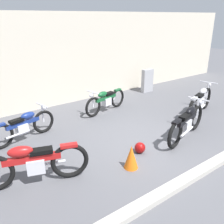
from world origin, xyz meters
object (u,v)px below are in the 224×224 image
at_px(helmet, 140,148).
at_px(motorcycle_silver, 201,101).
at_px(motorcycle_red, 32,163).
at_px(motorcycle_blue, 24,126).
at_px(motorcycle_green, 106,100).
at_px(stone_marker, 147,81).
at_px(traffic_cone, 131,157).
at_px(motorcycle_black, 187,122).

xyz_separation_m(helmet, motorcycle_silver, (3.41, 0.69, 0.35)).
bearing_deg(motorcycle_red, motorcycle_blue, -84.20).
bearing_deg(motorcycle_green, motorcycle_blue, -4.09).
relative_size(motorcycle_red, motorcycle_green, 1.11).
bearing_deg(stone_marker, helmet, -135.86).
bearing_deg(motorcycle_green, traffic_cone, 52.09).
bearing_deg(traffic_cone, motorcycle_blue, 118.22).
xyz_separation_m(stone_marker, motorcycle_silver, (-0.42, -3.03, -0.02)).
bearing_deg(motorcycle_silver, helmet, 174.01).
xyz_separation_m(motorcycle_red, motorcycle_silver, (5.97, 0.31, -0.00)).
xyz_separation_m(helmet, motorcycle_green, (0.93, 2.81, 0.29)).
distance_m(stone_marker, motorcycle_black, 4.49).
relative_size(motorcycle_black, motorcycle_silver, 0.99).
distance_m(helmet, motorcycle_blue, 3.17).
bearing_deg(helmet, stone_marker, 44.14).
xyz_separation_m(helmet, traffic_cone, (-0.60, -0.36, 0.14)).
distance_m(motorcycle_green, motorcycle_silver, 3.27).
bearing_deg(stone_marker, motorcycle_blue, -167.24).
bearing_deg(traffic_cone, motorcycle_red, 159.22).
xyz_separation_m(helmet, motorcycle_blue, (-2.08, 2.38, 0.28)).
relative_size(stone_marker, traffic_cone, 1.84).
distance_m(traffic_cone, motorcycle_green, 3.52).
bearing_deg(traffic_cone, motorcycle_silver, 14.65).
xyz_separation_m(motorcycle_blue, motorcycle_silver, (5.49, -1.70, 0.06)).
relative_size(motorcycle_black, motorcycle_blue, 1.12).
height_order(traffic_cone, motorcycle_silver, motorcycle_silver).
height_order(stone_marker, motorcycle_red, stone_marker).
distance_m(motorcycle_black, motorcycle_green, 3.04).
bearing_deg(motorcycle_blue, motorcycle_green, -3.84).
bearing_deg(motorcycle_silver, motorcycle_red, 165.59).
xyz_separation_m(motorcycle_red, motorcycle_black, (4.14, -0.54, -0.01)).
bearing_deg(motorcycle_silver, traffic_cone, 177.29).
bearing_deg(motorcycle_green, motorcycle_red, 22.73).
relative_size(stone_marker, motorcycle_silver, 0.47).
relative_size(motorcycle_blue, motorcycle_silver, 0.88).
xyz_separation_m(helmet, motorcycle_black, (1.58, -0.16, 0.34)).
distance_m(helmet, motorcycle_silver, 3.50).
height_order(helmet, traffic_cone, traffic_cone).
distance_m(stone_marker, helmet, 5.35).
distance_m(motorcycle_blue, motorcycle_silver, 5.74).
xyz_separation_m(stone_marker, motorcycle_red, (-6.39, -3.34, -0.02)).
height_order(helmet, motorcycle_black, motorcycle_black).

